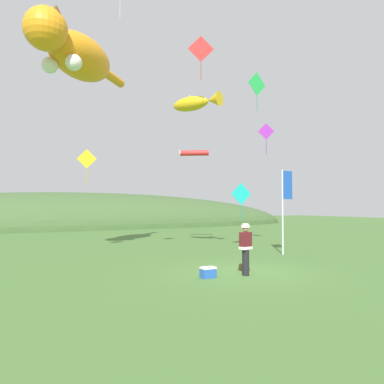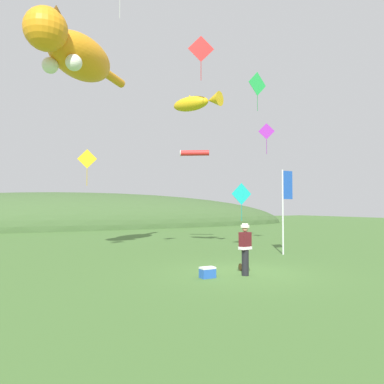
{
  "view_description": "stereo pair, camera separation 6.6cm",
  "coord_description": "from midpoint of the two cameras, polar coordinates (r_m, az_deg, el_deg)",
  "views": [
    {
      "loc": [
        -7.76,
        -11.01,
        2.38
      ],
      "look_at": [
        0.0,
        4.0,
        3.01
      ],
      "focal_mm": 35.0,
      "sensor_mm": 36.0,
      "label": 1
    },
    {
      "loc": [
        -7.71,
        -11.04,
        2.38
      ],
      "look_at": [
        0.0,
        4.0,
        3.01
      ],
      "focal_mm": 35.0,
      "sensor_mm": 36.0,
      "label": 2
    }
  ],
  "objects": [
    {
      "name": "kite_diamond_violet",
      "position": [
        23.46,
        11.37,
        9.0
      ],
      "size": [
        0.83,
        0.56,
        1.89
      ],
      "color": "purple"
    },
    {
      "name": "kite_diamond_green",
      "position": [
        23.33,
        10.01,
        15.88
      ],
      "size": [
        1.42,
        0.23,
        2.33
      ],
      "color": "green"
    },
    {
      "name": "kite_spool",
      "position": [
        14.2,
        7.78,
        -11.23
      ],
      "size": [
        0.16,
        0.26,
        0.26
      ],
      "color": "olive",
      "rests_on": "ground"
    },
    {
      "name": "kite_tube_streamer",
      "position": [
        25.01,
        0.41,
        5.96
      ],
      "size": [
        1.85,
        1.35,
        0.44
      ],
      "color": "red"
    },
    {
      "name": "ground_plane",
      "position": [
        13.68,
        7.98,
        -12.14
      ],
      "size": [
        120.0,
        120.0,
        0.0
      ],
      "primitive_type": "plane",
      "color": "#477033"
    },
    {
      "name": "kite_fish_windsock",
      "position": [
        20.12,
        0.66,
        13.44
      ],
      "size": [
        2.07,
        2.86,
        0.88
      ],
      "color": "gold"
    },
    {
      "name": "festival_banner_pole",
      "position": [
        19.01,
        14.1,
        -1.01
      ],
      "size": [
        0.66,
        0.08,
        4.16
      ],
      "color": "silver",
      "rests_on": "ground"
    },
    {
      "name": "kite_diamond_gold",
      "position": [
        20.23,
        -15.6,
        4.82
      ],
      "size": [
        0.94,
        0.39,
        1.91
      ],
      "color": "yellow"
    },
    {
      "name": "distant_hill_ridge",
      "position": [
        43.41,
        -16.9,
        -5.17
      ],
      "size": [
        55.87,
        13.6,
        7.73
      ],
      "color": "#426033",
      "rests_on": "ground"
    },
    {
      "name": "kite_diamond_red",
      "position": [
        18.98,
        1.49,
        20.93
      ],
      "size": [
        1.16,
        0.5,
        2.16
      ],
      "color": "red"
    },
    {
      "name": "kite_diamond_teal",
      "position": [
        21.66,
        7.63,
        -0.34
      ],
      "size": [
        1.26,
        0.15,
        2.17
      ],
      "color": "#19BFBF"
    },
    {
      "name": "picnic_cooler",
      "position": [
        12.66,
        2.53,
        -12.14
      ],
      "size": [
        0.5,
        0.33,
        0.36
      ],
      "color": "blue",
      "rests_on": "ground"
    },
    {
      "name": "festival_attendant",
      "position": [
        13.08,
        8.25,
        -8.37
      ],
      "size": [
        0.47,
        0.34,
        1.77
      ],
      "color": "black",
      "rests_on": "ground"
    },
    {
      "name": "kite_giant_cat",
      "position": [
        20.08,
        -17.45,
        19.51
      ],
      "size": [
        5.99,
        6.32,
        2.45
      ],
      "color": "orange"
    }
  ]
}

